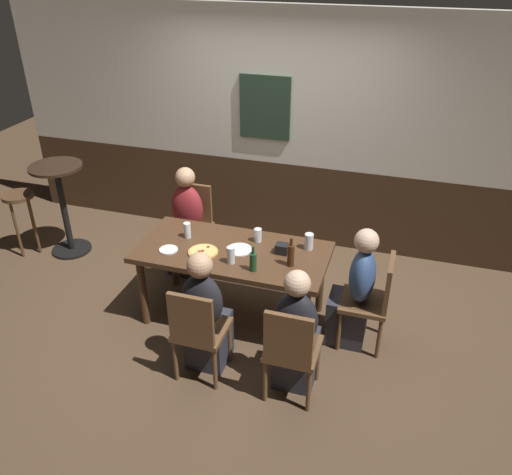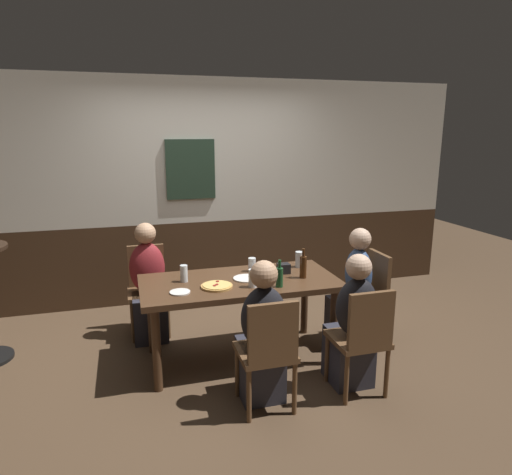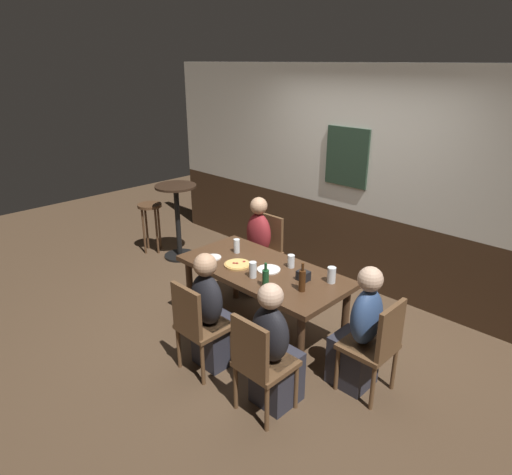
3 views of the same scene
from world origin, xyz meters
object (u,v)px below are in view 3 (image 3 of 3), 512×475
dining_table (263,276)px  beer_bottle_brown (302,280)px  chair_head_east (377,343)px  beer_glass_half (237,246)px  chair_right_near (259,361)px  plate_white_small (213,257)px  person_mid_near (212,318)px  person_left_far (256,251)px  plate_white_large (269,269)px  tumbler_water (291,262)px  pizza (238,264)px  chair_left_far (265,247)px  side_bar_table (178,216)px  bar_stool (150,214)px  condiment_caddy (303,276)px  person_right_near (274,355)px  beer_bottle_green (266,278)px  chair_mid_near (197,323)px  tumbler_short (253,271)px  pint_glass_pale (331,276)px  person_head_east (359,337)px

dining_table → beer_bottle_brown: (0.55, -0.09, 0.19)m
chair_head_east → beer_glass_half: 1.77m
chair_right_near → plate_white_small: bearing=153.2°
person_mid_near → person_left_far: (-0.75, 1.33, 0.02)m
person_left_far → person_mid_near: bearing=-60.5°
beer_glass_half → beer_bottle_brown: 1.04m
plate_white_large → dining_table: bearing=-167.8°
tumbler_water → person_left_far: bearing=153.9°
dining_table → beer_glass_half: beer_glass_half is taller
pizza → chair_left_far: bearing=118.7°
dining_table → plate_white_large: bearing=12.2°
side_bar_table → bar_stool: 0.48m
dining_table → condiment_caddy: (0.43, 0.08, 0.13)m
chair_left_far → person_right_near: size_ratio=0.80×
chair_right_near → plate_white_small: size_ratio=5.33×
tumbler_water → beer_bottle_green: (0.10, -0.47, 0.03)m
person_left_far → chair_head_east: bearing=-18.2°
beer_bottle_green → bar_stool: (-2.92, 0.70, -0.26)m
chair_right_near → chair_mid_near: (-0.75, 0.00, 0.00)m
tumbler_water → beer_bottle_green: 0.48m
side_bar_table → chair_mid_near: bearing=-32.8°
person_mid_near → side_bar_table: bearing=150.3°
pizza → tumbler_short: bearing=-14.8°
chair_left_far → pint_glass_pale: bearing=-23.5°
chair_head_east → person_mid_near: person_mid_near is taller
chair_right_near → person_mid_near: (-0.75, 0.16, -0.02)m
beer_bottle_brown → beer_bottle_green: bearing=-149.1°
chair_head_east → beer_glass_half: beer_glass_half is taller
bar_stool → beer_bottle_brown: bearing=-9.4°
chair_mid_near → plate_white_large: bearing=85.8°
chair_head_east → chair_right_near: (-0.52, -0.83, 0.00)m
dining_table → tumbler_water: tumbler_water is taller
chair_mid_near → person_mid_near: person_mid_near is taller
tumbler_short → plate_white_small: bearing=177.4°
person_left_far → plate_white_large: 1.07m
beer_glass_half → person_mid_near: bearing=-58.1°
dining_table → tumbler_water: bearing=51.0°
person_head_east → beer_bottle_green: person_head_east is taller
tumbler_short → person_left_far: bearing=133.1°
person_right_near → beer_glass_half: (-1.22, 0.76, 0.34)m
person_left_far → beer_bottle_green: person_left_far is taller
dining_table → bar_stool: 2.69m
person_mid_near → pint_glass_pale: bearing=54.0°
dining_table → bar_stool: (-2.65, 0.44, -0.09)m
dining_table → beer_bottle_brown: beer_bottle_brown is taller
chair_left_far → beer_bottle_brown: beer_bottle_brown is taller
tumbler_water → beer_bottle_brown: 0.49m
beer_bottle_green → chair_mid_near: bearing=-115.9°
pizza → beer_bottle_brown: 0.79m
person_head_east → beer_bottle_brown: person_head_east is taller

